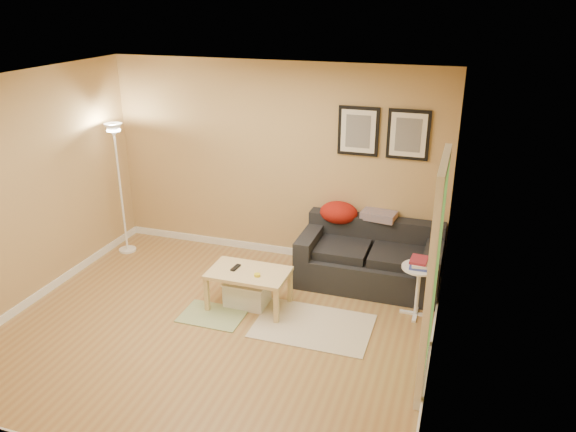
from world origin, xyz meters
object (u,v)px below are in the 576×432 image
(book_stack, at_px, (420,262))
(floor_lamp, at_px, (121,193))
(coffee_table, at_px, (249,289))
(side_table, at_px, (418,291))
(sofa, at_px, (370,256))
(storage_bin, at_px, (247,293))

(book_stack, relative_size, floor_lamp, 0.15)
(coffee_table, height_order, side_table, side_table)
(sofa, xyz_separation_m, floor_lamp, (-3.38, -0.13, 0.48))
(coffee_table, distance_m, side_table, 1.89)
(coffee_table, height_order, floor_lamp, floor_lamp)
(book_stack, bearing_deg, floor_lamp, 172.46)
(sofa, height_order, storage_bin, sofa)
(side_table, bearing_deg, book_stack, 108.30)
(storage_bin, xyz_separation_m, side_table, (1.88, 0.38, 0.15))
(book_stack, bearing_deg, coffee_table, -168.34)
(storage_bin, relative_size, book_stack, 1.83)
(sofa, bearing_deg, coffee_table, -140.68)
(coffee_table, distance_m, floor_lamp, 2.43)
(floor_lamp, bearing_deg, storage_bin, -20.99)
(side_table, height_order, floor_lamp, floor_lamp)
(book_stack, xyz_separation_m, floor_lamp, (-4.01, 0.43, 0.21))
(coffee_table, distance_m, book_stack, 1.93)
(sofa, xyz_separation_m, side_table, (0.64, -0.57, -0.07))
(storage_bin, bearing_deg, book_stack, 11.89)
(side_table, bearing_deg, sofa, 138.16)
(storage_bin, distance_m, side_table, 1.92)
(coffee_table, xyz_separation_m, book_stack, (1.83, 0.43, 0.42))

